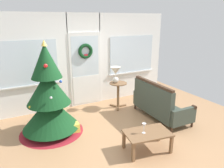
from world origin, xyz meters
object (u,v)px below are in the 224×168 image
object	(u,v)px
coffee_table	(147,135)
wine_glass	(144,126)
christmas_tree	(49,100)
gift_box	(74,128)
side_table	(118,90)
table_lamp	(116,73)
settee_sofa	(158,104)

from	to	relation	value
coffee_table	wine_glass	size ratio (longest dim) A/B	4.67
christmas_tree	wine_glass	world-z (taller)	christmas_tree
wine_glass	gift_box	world-z (taller)	wine_glass
christmas_tree	wine_glass	distance (m)	2.05
wine_glass	coffee_table	bearing A→B (deg)	-11.38
coffee_table	gift_box	distance (m)	1.65
side_table	table_lamp	bearing A→B (deg)	146.31
christmas_tree	side_table	distance (m)	2.04
side_table	table_lamp	world-z (taller)	table_lamp
table_lamp	wine_glass	bearing A→B (deg)	-104.71
table_lamp	coffee_table	world-z (taller)	table_lamp
wine_glass	christmas_tree	bearing A→B (deg)	131.57
christmas_tree	wine_glass	size ratio (longest dim) A/B	10.25
coffee_table	gift_box	size ratio (longest dim) A/B	4.41
christmas_tree	settee_sofa	xyz separation A→B (m)	(2.51, -0.54, -0.36)
settee_sofa	gift_box	bearing A→B (deg)	171.88
coffee_table	side_table	bearing A→B (deg)	75.57
gift_box	christmas_tree	bearing A→B (deg)	150.80
side_table	coffee_table	bearing A→B (deg)	-104.43
coffee_table	gift_box	xyz separation A→B (m)	(-0.99, 1.30, -0.22)
side_table	table_lamp	size ratio (longest dim) A/B	1.64
settee_sofa	gift_box	xyz separation A→B (m)	(-2.07, 0.30, -0.27)
side_table	christmas_tree	bearing A→B (deg)	-165.54
christmas_tree	side_table	size ratio (longest dim) A/B	2.77
side_table	gift_box	distance (m)	1.74
christmas_tree	side_table	world-z (taller)	christmas_tree
table_lamp	christmas_tree	bearing A→B (deg)	-163.98
settee_sofa	coffee_table	distance (m)	1.47
wine_glass	gift_box	size ratio (longest dim) A/B	0.94
coffee_table	christmas_tree	bearing A→B (deg)	132.86
christmas_tree	settee_sofa	size ratio (longest dim) A/B	1.24
christmas_tree	coffee_table	distance (m)	2.14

